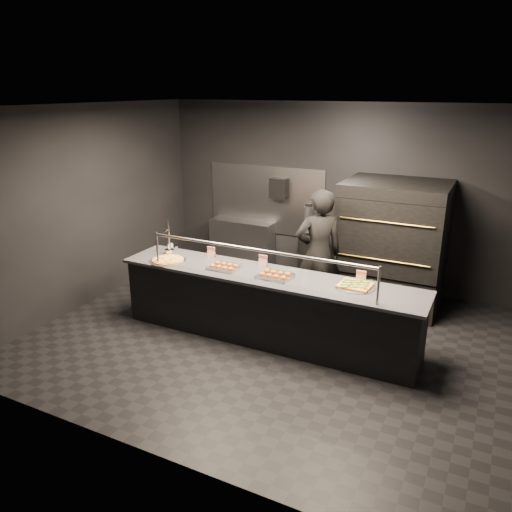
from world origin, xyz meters
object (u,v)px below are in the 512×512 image
at_px(beer_tap, 169,245).
at_px(slider_tray_a, 224,267).
at_px(slider_tray_b, 275,275).
at_px(worker, 318,253).
at_px(round_pizza, 168,260).
at_px(trash_bin, 311,260).
at_px(pizza_oven, 392,244).
at_px(square_pizza, 355,285).
at_px(towel_dispenser, 279,188).
at_px(prep_shelf, 242,244).
at_px(service_counter, 267,306).
at_px(fire_extinguisher, 308,219).

height_order(beer_tap, slider_tray_a, beer_tap).
xyz_separation_m(slider_tray_b, worker, (0.19, 1.08, -0.00)).
bearing_deg(beer_tap, slider_tray_b, -4.62).
height_order(round_pizza, trash_bin, round_pizza).
distance_m(pizza_oven, square_pizza, 1.81).
bearing_deg(towel_dispenser, square_pizza, -48.40).
bearing_deg(slider_tray_b, towel_dispenser, 113.04).
bearing_deg(pizza_oven, round_pizza, -142.28).
bearing_deg(slider_tray_a, round_pizza, -173.73).
xyz_separation_m(towel_dispenser, trash_bin, (0.70, -0.17, -1.16)).
bearing_deg(prep_shelf, trash_bin, -4.09).
bearing_deg(trash_bin, service_counter, -84.85).
bearing_deg(towel_dispenser, prep_shelf, -174.29).
height_order(pizza_oven, fire_extinguisher, pizza_oven).
bearing_deg(fire_extinguisher, towel_dispenser, -178.96).
xyz_separation_m(beer_tap, slider_tray_b, (1.74, -0.14, -0.12)).
xyz_separation_m(service_counter, pizza_oven, (1.20, 1.90, 0.50)).
bearing_deg(pizza_oven, worker, -135.29).
bearing_deg(worker, service_counter, 36.59).
relative_size(slider_tray_a, slider_tray_b, 0.89).
xyz_separation_m(fire_extinguisher, slider_tray_b, (0.49, -2.45, -0.11)).
relative_size(slider_tray_a, square_pizza, 0.87).
bearing_deg(worker, round_pizza, -2.06).
relative_size(prep_shelf, towel_dispenser, 3.43).
distance_m(service_counter, slider_tray_a, 0.77).
bearing_deg(beer_tap, service_counter, -3.38).
xyz_separation_m(prep_shelf, towel_dispenser, (0.70, 0.07, 1.10)).
height_order(prep_shelf, towel_dispenser, towel_dispenser).
distance_m(towel_dispenser, beer_tap, 2.45).
height_order(service_counter, trash_bin, service_counter).
xyz_separation_m(round_pizza, square_pizza, (2.59, 0.24, 0.00)).
relative_size(service_counter, square_pizza, 8.50).
relative_size(service_counter, pizza_oven, 2.15).
relative_size(service_counter, trash_bin, 5.23).
bearing_deg(pizza_oven, fire_extinguisher, 162.11).
relative_size(pizza_oven, slider_tray_b, 4.06).
distance_m(beer_tap, slider_tray_a, 1.02).
bearing_deg(fire_extinguisher, worker, -63.46).
xyz_separation_m(pizza_oven, slider_tray_b, (-1.06, -1.95, -0.02)).
bearing_deg(round_pizza, fire_extinguisher, 66.67).
bearing_deg(prep_shelf, round_pizza, -86.52).
xyz_separation_m(towel_dispenser, worker, (1.23, -1.35, -0.61)).
relative_size(slider_tray_b, worker, 0.25).
bearing_deg(worker, beer_tap, -9.71).
relative_size(square_pizza, trash_bin, 0.62).
relative_size(round_pizza, worker, 0.27).
bearing_deg(towel_dispenser, slider_tray_a, -83.01).
distance_m(prep_shelf, slider_tray_b, 2.98).
xyz_separation_m(slider_tray_a, worker, (0.93, 1.10, -0.00)).
bearing_deg(fire_extinguisher, slider_tray_b, -78.76).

